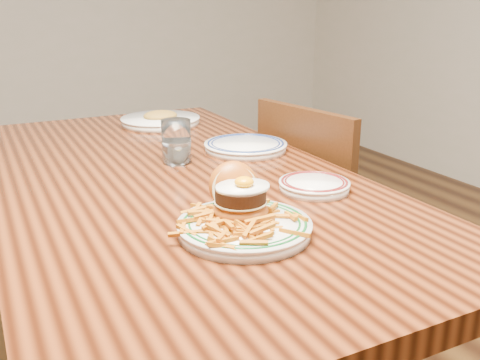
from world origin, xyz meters
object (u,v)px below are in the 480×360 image
table (169,206)px  side_plate (314,185)px  chair_right (326,226)px  main_plate (243,215)px

table → side_plate: 0.39m
chair_right → main_plate: 0.81m
side_plate → main_plate: bearing=-149.5°
main_plate → chair_right: bearing=54.5°
table → main_plate: size_ratio=5.99×
chair_right → main_plate: bearing=31.3°
chair_right → main_plate: size_ratio=3.26×
table → chair_right: (0.56, 0.08, -0.20)m
main_plate → side_plate: 0.28m
main_plate → table: bearing=104.1°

